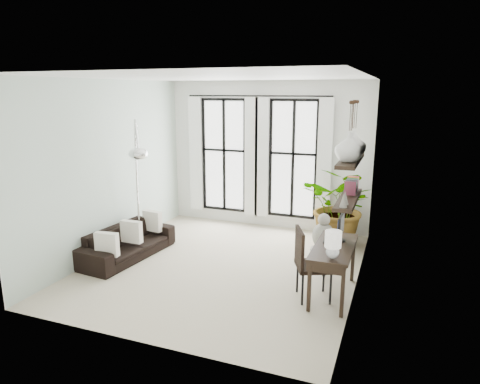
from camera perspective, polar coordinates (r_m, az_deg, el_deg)
The scene contains 16 objects.
floor at distance 7.59m, azimuth -2.28°, elevation -9.83°, with size 5.00×5.00×0.00m, color #BAB094.
ceiling at distance 6.98m, azimuth -2.53°, elevation 15.10°, with size 5.00×5.00×0.00m, color white.
wall_left at distance 8.25m, azimuth -16.95°, elevation 3.10°, with size 5.00×5.00×0.00m, color #B3C8B9.
wall_right at distance 6.58m, azimuth 15.95°, elevation 0.67°, with size 5.00×5.00×0.00m, color white.
wall_back at distance 9.43m, azimuth 3.60°, elevation 4.87°, with size 4.50×4.50×0.00m, color white.
windows at distance 9.43m, azimuth 2.31°, elevation 4.64°, with size 3.26×0.13×2.65m.
wall_shelves at distance 6.18m, azimuth 14.40°, elevation 1.19°, with size 0.25×1.30×0.60m.
sofa at distance 8.14m, azimuth -14.76°, elevation -6.51°, with size 1.93×0.75×0.56m, color black.
throw_pillows at distance 8.01m, azimuth -14.26°, elevation -5.14°, with size 0.40×1.52×0.40m.
plant at distance 8.57m, azimuth 13.38°, elevation -1.87°, with size 1.42×1.23×1.58m, color #2D7228.
desk at distance 6.39m, azimuth 12.32°, elevation -7.63°, with size 0.56×1.32×1.17m.
desk_chair at distance 6.33m, azimuth 9.03°, elevation -8.91°, with size 0.66×0.66×1.06m.
arc_lamp at distance 7.93m, azimuth -13.61°, elevation 4.86°, with size 0.75×0.84×2.50m.
buddha at distance 8.06m, azimuth 11.02°, elevation -6.06°, with size 0.45×0.45×0.81m.
vase_a at distance 5.81m, azimuth 14.37°, elevation 5.83°, with size 0.37×0.37×0.38m, color white.
vase_b at distance 6.20m, azimuth 14.81°, elevation 6.25°, with size 0.37×0.37×0.38m, color white.
Camera 1 is at (2.75, -6.41, 2.98)m, focal length 32.00 mm.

